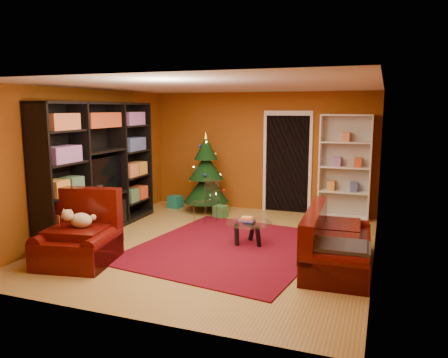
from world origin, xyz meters
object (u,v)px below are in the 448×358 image
(rug, at_px, (230,247))
(acrylic_chair, at_px, (205,202))
(media_unit, at_px, (100,168))
(gift_box_green, at_px, (221,212))
(dog, at_px, (81,220))
(coffee_table, at_px, (249,233))
(sofa, at_px, (339,238))
(gift_box_teal, at_px, (175,202))
(gift_box_red, at_px, (221,203))
(armchair, at_px, (77,235))
(christmas_tree, at_px, (206,173))
(white_bookshelf, at_px, (345,167))

(rug, bearing_deg, acrylic_chair, 125.90)
(media_unit, xyz_separation_m, acrylic_chair, (1.53, 1.30, -0.79))
(gift_box_green, height_order, dog, dog)
(dog, distance_m, coffee_table, 2.67)
(media_unit, height_order, acrylic_chair, media_unit)
(gift_box_green, bearing_deg, sofa, -38.53)
(gift_box_teal, bearing_deg, gift_box_red, 17.71)
(dog, xyz_separation_m, sofa, (3.55, 1.15, -0.22))
(acrylic_chair, bearing_deg, gift_box_teal, 166.40)
(rug, relative_size, coffee_table, 4.20)
(gift_box_teal, relative_size, armchair, 0.25)
(media_unit, bearing_deg, dog, -64.82)
(media_unit, bearing_deg, christmas_tree, 59.17)
(gift_box_green, relative_size, coffee_table, 0.32)
(christmas_tree, relative_size, gift_box_red, 7.81)
(rug, xyz_separation_m, gift_box_red, (-1.14, 2.63, 0.10))
(rug, xyz_separation_m, armchair, (-1.85, -1.46, 0.42))
(white_bookshelf, relative_size, coffee_table, 2.86)
(christmas_tree, distance_m, coffee_table, 2.63)
(rug, distance_m, dog, 2.37)
(gift_box_red, bearing_deg, acrylic_chair, -84.38)
(rug, bearing_deg, media_unit, 177.37)
(christmas_tree, xyz_separation_m, dog, (-0.46, -3.63, -0.22))
(gift_box_teal, bearing_deg, rug, -47.11)
(acrylic_chair, bearing_deg, gift_box_green, 91.01)
(rug, relative_size, media_unit, 1.04)
(rug, distance_m, media_unit, 2.81)
(rug, bearing_deg, armchair, -141.72)
(coffee_table, bearing_deg, sofa, -18.53)
(gift_box_teal, height_order, gift_box_green, gift_box_teal)
(armchair, height_order, dog, armchair)
(media_unit, relative_size, gift_box_red, 13.58)
(gift_box_green, relative_size, gift_box_red, 1.09)
(rug, relative_size, dog, 8.04)
(rug, distance_m, coffee_table, 0.40)
(white_bookshelf, height_order, armchair, white_bookshelf)
(rug, relative_size, armchair, 2.92)
(armchair, height_order, acrylic_chair, armchair)
(gift_box_teal, relative_size, acrylic_chair, 0.35)
(white_bookshelf, xyz_separation_m, acrylic_chair, (-2.57, -1.24, -0.68))
(gift_box_green, bearing_deg, rug, -64.95)
(gift_box_teal, xyz_separation_m, dog, (0.34, -3.71, 0.50))
(rug, xyz_separation_m, acrylic_chair, (-1.02, 1.41, 0.38))
(christmas_tree, bearing_deg, armchair, -97.75)
(christmas_tree, xyz_separation_m, gift_box_teal, (-0.80, 0.08, -0.72))
(christmas_tree, bearing_deg, white_bookshelf, 8.27)
(media_unit, xyz_separation_m, gift_box_green, (1.71, 1.70, -1.06))
(gift_box_red, relative_size, armchair, 0.21)
(gift_box_teal, bearing_deg, christmas_tree, -5.48)
(coffee_table, height_order, acrylic_chair, acrylic_chair)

